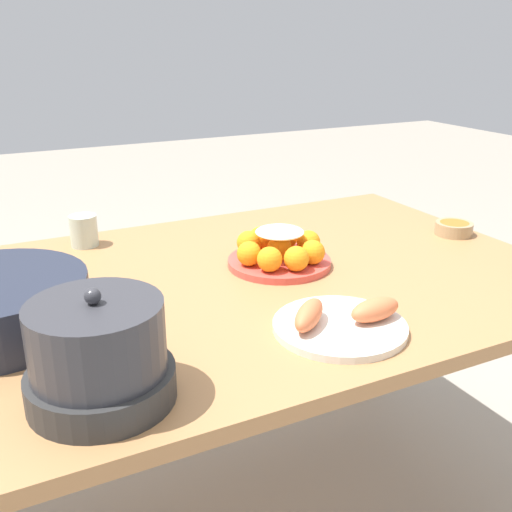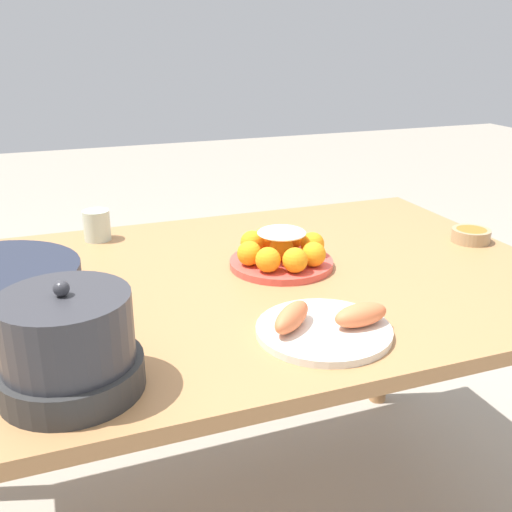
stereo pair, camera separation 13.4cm
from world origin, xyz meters
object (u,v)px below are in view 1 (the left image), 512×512
object	(u,v)px
seafood_platter	(341,322)
cup_near	(84,231)
cake_plate	(279,251)
warming_pot	(99,355)
sauce_bowl	(454,228)
dining_table	(232,316)

from	to	relation	value
seafood_platter	cup_near	bearing A→B (deg)	-64.69
cake_plate	seafood_platter	bearing A→B (deg)	80.65
cake_plate	warming_pot	world-z (taller)	warming_pot
sauce_bowl	cake_plate	bearing A→B (deg)	-1.11
sauce_bowl	warming_pot	xyz separation A→B (m)	(1.03, 0.35, 0.06)
cake_plate	sauce_bowl	xyz separation A→B (m)	(-0.53, 0.01, -0.02)
seafood_platter	cup_near	size ratio (longest dim) A/B	3.08
seafood_platter	warming_pot	bearing A→B (deg)	3.32
cake_plate	cup_near	bearing A→B (deg)	-42.44
dining_table	sauce_bowl	distance (m)	0.68
seafood_platter	dining_table	bearing A→B (deg)	-75.07
cup_near	warming_pot	xyz separation A→B (m)	(0.12, 0.71, 0.03)
dining_table	warming_pot	distance (m)	0.51
cup_near	warming_pot	distance (m)	0.72
dining_table	cup_near	size ratio (longest dim) A/B	18.60
sauce_bowl	seafood_platter	distance (m)	0.67
warming_pot	dining_table	bearing A→B (deg)	-137.41
cup_near	warming_pot	size ratio (longest dim) A/B	0.36
cup_near	cake_plate	bearing A→B (deg)	137.56
seafood_platter	warming_pot	distance (m)	0.45
sauce_bowl	warming_pot	bearing A→B (deg)	18.86
sauce_bowl	cup_near	xyz separation A→B (m)	(0.91, -0.36, 0.02)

